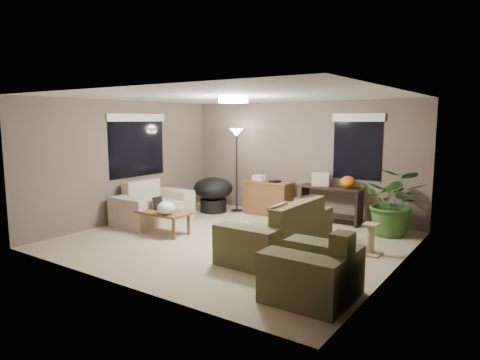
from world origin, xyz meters
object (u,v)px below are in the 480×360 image
Objects in this scene: main_sofa at (280,234)px; loveseat at (152,208)px; desk at (268,198)px; papasan_chair at (213,192)px; console_table at (331,201)px; cat_scratching_post at (371,241)px; armchair at (313,274)px; coffee_table at (164,215)px; houseplant at (394,209)px; floor_lamp at (237,142)px.

main_sofa is 3.20m from loveseat.
papasan_chair is (-1.18, -0.48, 0.09)m from desk.
console_table is (-0.13, 2.35, 0.14)m from main_sofa.
cat_scratching_post is at bearing 5.30° from loveseat.
main_sofa is at bearing 131.78° from armchair.
coffee_table is (-3.52, 1.09, 0.06)m from armchair.
houseplant is at bearing 3.83° from papasan_chair.
main_sofa reaches higher than coffee_table.
desk is at bearing 127.64° from armchair.
armchair is 0.77× the size of console_table.
floor_lamp reaches higher than main_sofa.
main_sofa and loveseat have the same top height.
desk is 0.88× the size of houseplant.
loveseat is 0.84× the size of floor_lamp.
cat_scratching_post is at bearing 29.19° from main_sofa.
desk is at bearing 7.14° from floor_lamp.
coffee_table is 2.61m from desk.
houseplant is at bearing -1.91° from floor_lamp.
main_sofa is at bearing -42.28° from floor_lamp.
houseplant is (1.22, 2.03, 0.20)m from main_sofa.
desk is at bearing -176.27° from console_table.
floor_lamp is at bearing -175.05° from console_table.
armchair is 0.52× the size of floor_lamp.
main_sofa is 1.80m from armchair.
loveseat reaches higher than desk.
console_table is at bearing 4.95° from floor_lamp.
armchair is 0.80× the size of houseplant.
console_table is at bearing 49.81° from coffee_table.
console_table is at bearing 12.45° from papasan_chair.
armchair is at bearing -44.41° from floor_lamp.
console_table reaches higher than cat_scratching_post.
loveseat reaches higher than papasan_chair.
floor_lamp is 3.82× the size of cat_scratching_post.
floor_lamp is at bearing 45.20° from papasan_chair.
floor_lamp reaches higher than loveseat.
houseplant reaches higher than coffee_table.
main_sofa is 1.69× the size of console_table.
cat_scratching_post reaches higher than coffee_table.
cat_scratching_post is (1.36, -1.66, -0.22)m from console_table.
papasan_chair is (0.44, 1.49, 0.17)m from loveseat.
loveseat is at bearing -113.62° from floor_lamp.
houseplant is 1.37m from cat_scratching_post.
floor_lamp is (0.38, 0.39, 1.13)m from papasan_chair.
armchair is at bearing -38.21° from papasan_chair.
papasan_chair reaches higher than console_table.
houseplant is (3.97, 0.27, 0.02)m from papasan_chair.
main_sofa is 1.75× the size of houseplant.
papasan_chair is at bearing 147.27° from main_sofa.
floor_lamp is at bearing 157.88° from cat_scratching_post.
houseplant is (4.41, 1.76, 0.19)m from loveseat.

